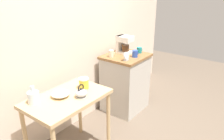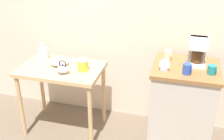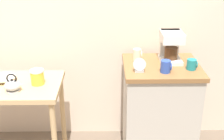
{
  "view_description": "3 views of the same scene",
  "coord_description": "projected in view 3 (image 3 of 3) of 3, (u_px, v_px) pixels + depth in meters",
  "views": [
    {
      "loc": [
        -1.9,
        -1.62,
        1.86
      ],
      "look_at": [
        0.15,
        -0.08,
        0.86
      ],
      "focal_mm": 35.23,
      "sensor_mm": 36.0,
      "label": 1
    },
    {
      "loc": [
        0.64,
        -2.5,
        2.08
      ],
      "look_at": [
        -0.02,
        -0.01,
        0.8
      ],
      "focal_mm": 45.92,
      "sensor_mm": 36.0,
      "label": 2
    },
    {
      "loc": [
        0.24,
        -2.29,
        1.86
      ],
      "look_at": [
        0.28,
        -0.07,
        0.91
      ],
      "focal_mm": 49.44,
      "sensor_mm": 36.0,
      "label": 3
    }
  ],
  "objects": [
    {
      "name": "mug_small_cream",
      "position": [
        137.0,
        54.0,
        2.66
      ],
      "size": [
        0.08,
        0.07,
        0.1
      ],
      "color": "beige",
      "rests_on": "kitchen_counter"
    },
    {
      "name": "canister_enamel",
      "position": [
        37.0,
        77.0,
        2.47
      ],
      "size": [
        0.11,
        0.11,
        0.12
      ],
      "color": "gold",
      "rests_on": "wooden_table"
    },
    {
      "name": "table_clock",
      "position": [
        139.0,
        66.0,
        2.42
      ],
      "size": [
        0.1,
        0.05,
        0.11
      ],
      "color": "#B2B5BA",
      "rests_on": "kitchen_counter"
    },
    {
      "name": "wooden_table",
      "position": [
        9.0,
        96.0,
        2.53
      ],
      "size": [
        0.86,
        0.55,
        0.78
      ],
      "color": "tan",
      "rests_on": "ground_plane"
    },
    {
      "name": "coffee_maker",
      "position": [
        171.0,
        45.0,
        2.61
      ],
      "size": [
        0.18,
        0.22,
        0.26
      ],
      "color": "white",
      "rests_on": "kitchen_counter"
    },
    {
      "name": "mug_dark_teal",
      "position": [
        192.0,
        64.0,
        2.47
      ],
      "size": [
        0.08,
        0.08,
        0.09
      ],
      "color": "teal",
      "rests_on": "kitchen_counter"
    },
    {
      "name": "teakettle",
      "position": [
        13.0,
        85.0,
        2.36
      ],
      "size": [
        0.15,
        0.12,
        0.15
      ],
      "color": "#B2B5BA",
      "rests_on": "wooden_table"
    },
    {
      "name": "bowl_stoneware",
      "position": [
        4.0,
        77.0,
        2.53
      ],
      "size": [
        0.19,
        0.19,
        0.06
      ],
      "color": "beige",
      "rests_on": "wooden_table"
    },
    {
      "name": "mug_blue",
      "position": [
        166.0,
        66.0,
        2.41
      ],
      "size": [
        0.08,
        0.08,
        0.1
      ],
      "color": "#2D4CAD",
      "rests_on": "kitchen_counter"
    },
    {
      "name": "kitchen_counter",
      "position": [
        159.0,
        111.0,
        2.74
      ],
      "size": [
        0.64,
        0.57,
        0.89
      ],
      "color": "#BCB7AD",
      "rests_on": "ground_plane"
    }
  ]
}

